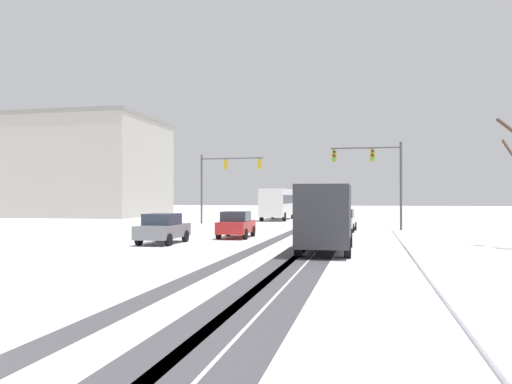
{
  "coord_description": "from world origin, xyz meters",
  "views": [
    {
      "loc": [
        6.47,
        -5.19,
        2.49
      ],
      "look_at": [
        0.0,
        24.95,
        2.8
      ],
      "focal_mm": 36.52,
      "sensor_mm": 36.0,
      "label": 1
    }
  ],
  "objects_px": {
    "bus_oncoming": "(278,202)",
    "traffic_signal_near_right": "(376,168)",
    "traffic_signal_far_left": "(223,174)",
    "box_truck_delivery": "(326,216)",
    "car_grey_third": "(163,228)",
    "car_red_second": "(236,224)",
    "office_building_far_left_block": "(73,167)",
    "car_white_lead": "(342,220)"
  },
  "relations": [
    {
      "from": "traffic_signal_far_left",
      "to": "box_truck_delivery",
      "type": "bearing_deg",
      "value": -63.55
    },
    {
      "from": "traffic_signal_near_right",
      "to": "bus_oncoming",
      "type": "relative_size",
      "value": 0.59
    },
    {
      "from": "car_white_lead",
      "to": "office_building_far_left_block",
      "type": "xyz_separation_m",
      "value": [
        -36.55,
        24.14,
        5.66
      ]
    },
    {
      "from": "traffic_signal_near_right",
      "to": "traffic_signal_far_left",
      "type": "relative_size",
      "value": 1.0
    },
    {
      "from": "box_truck_delivery",
      "to": "office_building_far_left_block",
      "type": "xyz_separation_m",
      "value": [
        -36.48,
        38.58,
        4.84
      ]
    },
    {
      "from": "traffic_signal_near_right",
      "to": "box_truck_delivery",
      "type": "xyz_separation_m",
      "value": [
        -2.49,
        -14.87,
        -2.97
      ]
    },
    {
      "from": "car_white_lead",
      "to": "box_truck_delivery",
      "type": "distance_m",
      "value": 14.46
    },
    {
      "from": "car_red_second",
      "to": "bus_oncoming",
      "type": "xyz_separation_m",
      "value": [
        -1.78,
        25.87,
        1.18
      ]
    },
    {
      "from": "traffic_signal_far_left",
      "to": "office_building_far_left_block",
      "type": "distance_m",
      "value": 29.67
    },
    {
      "from": "car_white_lead",
      "to": "car_grey_third",
      "type": "xyz_separation_m",
      "value": [
        -8.95,
        -12.13,
        0.0
      ]
    },
    {
      "from": "traffic_signal_near_right",
      "to": "car_white_lead",
      "type": "relative_size",
      "value": 1.56
    },
    {
      "from": "car_grey_third",
      "to": "box_truck_delivery",
      "type": "bearing_deg",
      "value": -14.57
    },
    {
      "from": "car_red_second",
      "to": "office_building_far_left_block",
      "type": "distance_m",
      "value": 44.21
    },
    {
      "from": "car_red_second",
      "to": "car_grey_third",
      "type": "height_order",
      "value": "same"
    },
    {
      "from": "traffic_signal_far_left",
      "to": "car_grey_third",
      "type": "height_order",
      "value": "traffic_signal_far_left"
    },
    {
      "from": "traffic_signal_far_left",
      "to": "box_truck_delivery",
      "type": "relative_size",
      "value": 0.87
    },
    {
      "from": "bus_oncoming",
      "to": "office_building_far_left_block",
      "type": "xyz_separation_m",
      "value": [
        -28.67,
        5.68,
        4.48
      ]
    },
    {
      "from": "traffic_signal_near_right",
      "to": "car_red_second",
      "type": "height_order",
      "value": "traffic_signal_near_right"
    },
    {
      "from": "car_white_lead",
      "to": "traffic_signal_far_left",
      "type": "bearing_deg",
      "value": 143.64
    },
    {
      "from": "traffic_signal_far_left",
      "to": "office_building_far_left_block",
      "type": "xyz_separation_m",
      "value": [
        -25.1,
        15.72,
        1.83
      ]
    },
    {
      "from": "bus_oncoming",
      "to": "office_building_far_left_block",
      "type": "bearing_deg",
      "value": 168.8
    },
    {
      "from": "bus_oncoming",
      "to": "box_truck_delivery",
      "type": "relative_size",
      "value": 1.49
    },
    {
      "from": "car_white_lead",
      "to": "car_grey_third",
      "type": "distance_m",
      "value": 15.08
    },
    {
      "from": "bus_oncoming",
      "to": "office_building_far_left_block",
      "type": "height_order",
      "value": "office_building_far_left_block"
    },
    {
      "from": "traffic_signal_far_left",
      "to": "box_truck_delivery",
      "type": "xyz_separation_m",
      "value": [
        11.38,
        -22.86,
        -3.01
      ]
    },
    {
      "from": "traffic_signal_near_right",
      "to": "car_grey_third",
      "type": "distance_m",
      "value": 17.36
    },
    {
      "from": "box_truck_delivery",
      "to": "car_red_second",
      "type": "bearing_deg",
      "value": 130.6
    },
    {
      "from": "car_white_lead",
      "to": "box_truck_delivery",
      "type": "bearing_deg",
      "value": -90.26
    },
    {
      "from": "box_truck_delivery",
      "to": "traffic_signal_near_right",
      "type": "bearing_deg",
      "value": 80.49
    },
    {
      "from": "car_red_second",
      "to": "office_building_far_left_block",
      "type": "height_order",
      "value": "office_building_far_left_block"
    },
    {
      "from": "bus_oncoming",
      "to": "traffic_signal_near_right",
      "type": "bearing_deg",
      "value": -60.27
    },
    {
      "from": "traffic_signal_near_right",
      "to": "box_truck_delivery",
      "type": "distance_m",
      "value": 15.36
    },
    {
      "from": "car_white_lead",
      "to": "car_red_second",
      "type": "xyz_separation_m",
      "value": [
        -6.1,
        -7.4,
        0.0
      ]
    },
    {
      "from": "car_grey_third",
      "to": "car_white_lead",
      "type": "bearing_deg",
      "value": 53.57
    },
    {
      "from": "traffic_signal_far_left",
      "to": "office_building_far_left_block",
      "type": "bearing_deg",
      "value": 147.95
    },
    {
      "from": "car_red_second",
      "to": "office_building_far_left_block",
      "type": "xyz_separation_m",
      "value": [
        -30.45,
        31.54,
        5.66
      ]
    },
    {
      "from": "traffic_signal_far_left",
      "to": "bus_oncoming",
      "type": "height_order",
      "value": "traffic_signal_far_left"
    },
    {
      "from": "car_white_lead",
      "to": "office_building_far_left_block",
      "type": "bearing_deg",
      "value": 146.55
    },
    {
      "from": "car_white_lead",
      "to": "office_building_far_left_block",
      "type": "height_order",
      "value": "office_building_far_left_block"
    },
    {
      "from": "traffic_signal_near_right",
      "to": "office_building_far_left_block",
      "type": "xyz_separation_m",
      "value": [
        -38.97,
        23.71,
        1.87
      ]
    },
    {
      "from": "traffic_signal_near_right",
      "to": "office_building_far_left_block",
      "type": "height_order",
      "value": "office_building_far_left_block"
    },
    {
      "from": "car_grey_third",
      "to": "office_building_far_left_block",
      "type": "height_order",
      "value": "office_building_far_left_block"
    }
  ]
}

